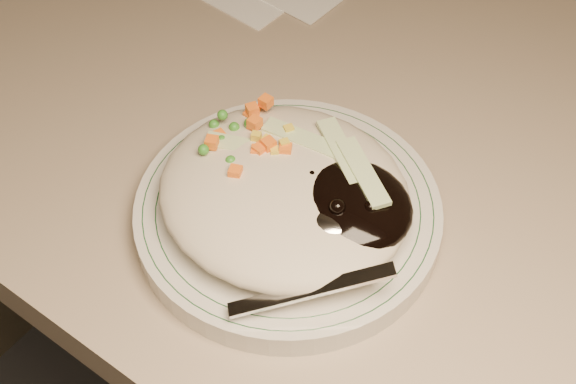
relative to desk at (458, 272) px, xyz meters
The scene contains 4 objects.
desk is the anchor object (origin of this frame).
plate 0.29m from the desk, 116.28° to the right, with size 0.24×0.24×0.02m, color silver.
plate_rim 0.30m from the desk, 116.28° to the right, with size 0.22×0.22×0.00m.
meal 0.31m from the desk, 115.08° to the right, with size 0.21×0.19×0.05m.
Camera 1 is at (0.14, 0.89, 1.23)m, focal length 50.00 mm.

